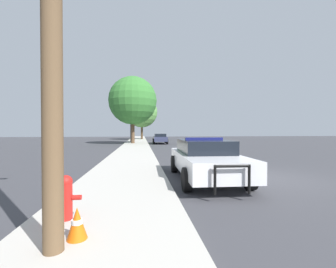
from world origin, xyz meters
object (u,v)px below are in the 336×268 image
at_px(tree_sidewalk_far, 142,112).
at_px(fire_hydrant, 66,196).
at_px(car_background_midblock, 160,138).
at_px(tree_sidewalk_mid, 133,101).
at_px(traffic_cone, 77,223).
at_px(police_car, 205,158).
at_px(traffic_light, 140,118).

bearing_deg(tree_sidewalk_far, fire_hydrant, -92.37).
distance_m(car_background_midblock, tree_sidewalk_mid, 6.04).
height_order(tree_sidewalk_mid, tree_sidewalk_far, tree_sidewalk_mid).
relative_size(tree_sidewalk_mid, traffic_cone, 17.46).
distance_m(fire_hydrant, traffic_cone, 0.93).
bearing_deg(tree_sidewalk_far, car_background_midblock, -79.13).
distance_m(police_car, fire_hydrant, 5.18).
xyz_separation_m(traffic_light, traffic_cone, (-0.81, -28.51, -3.13)).
bearing_deg(police_car, tree_sidewalk_mid, -79.28).
xyz_separation_m(police_car, fire_hydrant, (-3.71, -3.61, -0.20)).
relative_size(tree_sidewalk_mid, tree_sidewalk_far, 1.07).
bearing_deg(tree_sidewalk_mid, police_car, -80.94).
bearing_deg(traffic_light, police_car, -84.11).
bearing_deg(traffic_cone, fire_hydrant, 117.47).
bearing_deg(car_background_midblock, tree_sidewalk_mid, -167.24).
distance_m(police_car, tree_sidewalk_far, 34.30).
distance_m(police_car, traffic_cone, 5.52).
bearing_deg(tree_sidewalk_mid, car_background_midblock, 11.33).
relative_size(fire_hydrant, traffic_cone, 1.70).
height_order(traffic_light, tree_sidewalk_mid, tree_sidewalk_mid).
height_order(fire_hydrant, tree_sidewalk_mid, tree_sidewalk_mid).
xyz_separation_m(police_car, car_background_midblock, (0.20, 21.71, -0.05)).
height_order(car_background_midblock, tree_sidewalk_mid, tree_sidewalk_mid).
height_order(traffic_light, tree_sidewalk_far, tree_sidewalk_far).
distance_m(tree_sidewalk_mid, traffic_cone, 25.94).
bearing_deg(traffic_cone, tree_sidewalk_mid, 90.13).
bearing_deg(police_car, car_background_midblock, -88.87).
height_order(fire_hydrant, traffic_cone, fire_hydrant).
relative_size(police_car, car_background_midblock, 1.18).
xyz_separation_m(fire_hydrant, tree_sidewalk_far, (1.56, 37.56, 4.60)).
distance_m(fire_hydrant, tree_sidewalk_mid, 25.11).
height_order(police_car, traffic_light, traffic_light).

